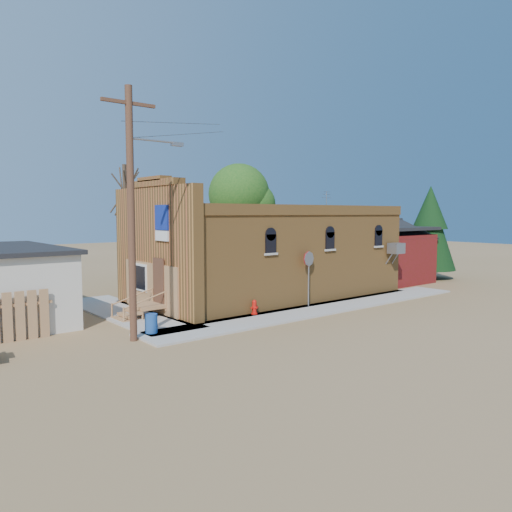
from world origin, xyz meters
TOP-DOWN VIEW (x-y plane):
  - ground at (0.00, 0.00)m, footprint 120.00×120.00m
  - sidewalk_south at (1.50, 0.90)m, footprint 19.00×2.20m
  - sidewalk_west at (-6.30, 6.00)m, footprint 2.60×10.00m
  - brick_bar at (1.64, 5.49)m, footprint 16.40×7.97m
  - red_shed at (11.50, 5.50)m, footprint 5.40×6.40m
  - utility_pole at (-8.14, 1.20)m, footprint 3.12×0.26m
  - tree_bare_near at (-3.00, 13.00)m, footprint 2.80×2.80m
  - tree_leafy at (6.00, 13.50)m, footprint 4.40×4.40m
  - evergreen_tree at (15.50, 4.00)m, footprint 3.60×3.60m
  - fire_hydrant at (-2.10, 1.80)m, footprint 0.38×0.37m
  - stop_sign at (1.16, 1.65)m, footprint 0.72×0.19m
  - trash_barrel at (-7.30, 1.58)m, footprint 0.57×0.57m

SIDE VIEW (x-z plane):
  - ground at x=0.00m, z-range 0.00..0.00m
  - sidewalk_south at x=1.50m, z-range 0.00..0.08m
  - sidewalk_west at x=-6.30m, z-range 0.00..0.08m
  - fire_hydrant at x=-2.10m, z-range 0.08..0.73m
  - trash_barrel at x=-7.30m, z-range 0.08..0.81m
  - stop_sign at x=1.16m, z-range 0.80..3.48m
  - red_shed at x=11.50m, z-range 0.12..4.42m
  - brick_bar at x=1.64m, z-range -0.81..5.49m
  - evergreen_tree at x=15.50m, z-range 0.46..6.96m
  - utility_pole at x=-8.14m, z-range 0.27..9.27m
  - tree_leafy at x=6.00m, z-range 1.86..10.01m
  - tree_bare_near at x=-3.00m, z-range 2.14..9.79m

